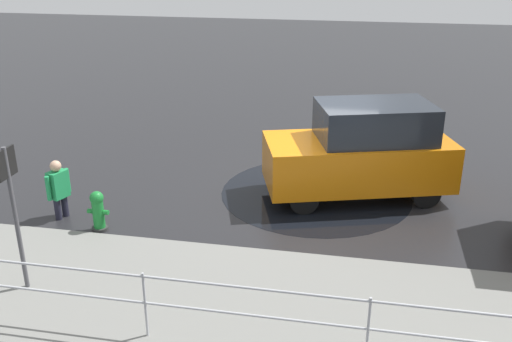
% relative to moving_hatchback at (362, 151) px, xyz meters
% --- Properties ---
extents(ground_plane, '(60.00, 60.00, 0.00)m').
position_rel_moving_hatchback_xyz_m(ground_plane, '(0.94, 0.18, -1.03)').
color(ground_plane, black).
extents(kerb_strip, '(24.00, 3.20, 0.04)m').
position_rel_moving_hatchback_xyz_m(kerb_strip, '(0.94, 4.38, -1.01)').
color(kerb_strip, slate).
rests_on(kerb_strip, ground).
extents(moving_hatchback, '(4.23, 2.78, 2.06)m').
position_rel_moving_hatchback_xyz_m(moving_hatchback, '(0.00, 0.00, 0.00)').
color(moving_hatchback, orange).
rests_on(moving_hatchback, ground).
extents(fire_hydrant, '(0.42, 0.31, 0.80)m').
position_rel_moving_hatchback_xyz_m(fire_hydrant, '(4.87, 2.58, -0.63)').
color(fire_hydrant, '#197A2D').
rests_on(fire_hydrant, ground).
extents(pedestrian, '(0.35, 0.54, 1.22)m').
position_rel_moving_hatchback_xyz_m(pedestrian, '(5.84, 2.22, -0.34)').
color(pedestrian, '#1E8C4C').
rests_on(pedestrian, ground).
extents(metal_railing, '(9.03, 0.04, 1.05)m').
position_rel_moving_hatchback_xyz_m(metal_railing, '(1.29, 5.46, -0.29)').
color(metal_railing, '#B7BABF').
rests_on(metal_railing, ground).
extents(sign_post, '(0.07, 0.44, 2.40)m').
position_rel_moving_hatchback_xyz_m(sign_post, '(5.12, 4.67, 0.55)').
color(sign_post, '#4C4C51').
rests_on(sign_post, ground).
extents(puddle_patch, '(4.17, 4.17, 0.01)m').
position_rel_moving_hatchback_xyz_m(puddle_patch, '(0.94, 0.07, -1.02)').
color(puddle_patch, black).
rests_on(puddle_patch, ground).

